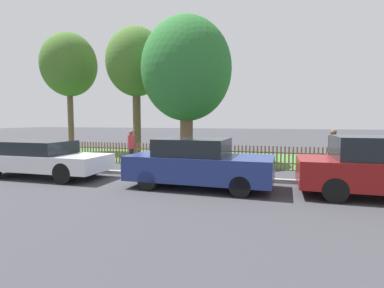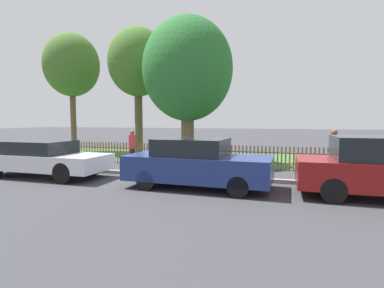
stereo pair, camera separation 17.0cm
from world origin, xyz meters
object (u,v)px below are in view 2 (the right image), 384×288
Objects in this scene: covered_motorcycle at (191,154)px; pedestrian_near_fence at (334,150)px; parked_car_red_compact at (384,168)px; tree_behind_motorcycle at (138,63)px; tree_mid_park at (188,70)px; pedestrian_by_lamp at (132,146)px; parked_car_black_saloon at (44,158)px; tree_nearest_kerb at (72,66)px; parked_car_navy_estate at (197,163)px.

covered_motorcycle is 1.11× the size of pedestrian_near_fence.
covered_motorcycle is at bearing 153.78° from parked_car_red_compact.
tree_mid_park is (3.53, -1.87, -0.84)m from tree_behind_motorcycle.
pedestrian_near_fence is (6.10, -2.09, -3.40)m from tree_mid_park.
tree_behind_motorcycle reaches higher than pedestrian_by_lamp.
pedestrian_by_lamp reaches higher than parked_car_black_saloon.
tree_nearest_kerb is at bearing 154.23° from parked_car_red_compact.
parked_car_black_saloon is 2.72× the size of pedestrian_near_fence.
parked_car_red_compact is 6.66m from covered_motorcycle.
parked_car_navy_estate is at bearing 0.06° from parked_car_black_saloon.
parked_car_red_compact reaches higher than pedestrian_by_lamp.
tree_mid_park reaches higher than parked_car_navy_estate.
tree_nearest_kerb is 15.38m from pedestrian_near_fence.
parked_car_red_compact is 0.63× the size of tree_mid_park.
covered_motorcycle is 7.53m from tree_behind_motorcycle.
covered_motorcycle is at bearing 22.23° from pedestrian_near_fence.
pedestrian_by_lamp is (-1.90, -1.97, -3.47)m from tree_mid_park.
parked_car_navy_estate is 4.84m from parked_car_red_compact.
pedestrian_near_fence is at bearing -22.40° from tree_behind_motorcycle.
tree_behind_motorcycle is at bearing -1.48° from pedestrian_near_fence.
parked_car_red_compact reaches higher than parked_car_black_saloon.
parked_car_red_compact is 2.57× the size of pedestrian_near_fence.
covered_motorcycle is 0.25× the size of tree_nearest_kerb.
parked_car_black_saloon is 8.40m from tree_behind_motorcycle.
pedestrian_by_lamp is (-2.74, 0.24, 0.27)m from covered_motorcycle.
parked_car_red_compact is at bearing -34.21° from tree_behind_motorcycle.
tree_mid_park is 4.42m from pedestrian_by_lamp.
tree_mid_park reaches higher than parked_car_red_compact.
parked_car_red_compact is at bearing 0.72° from parked_car_black_saloon.
tree_nearest_kerb is at bearing 145.74° from parked_car_navy_estate.
tree_mid_park is 4.10× the size of pedestrian_near_fence.
pedestrian_near_fence is 8.00m from pedestrian_by_lamp.
tree_nearest_kerb is at bearing 165.96° from tree_mid_park.
pedestrian_near_fence is at bearing 103.01° from parked_car_red_compact.
tree_nearest_kerb is 4.36× the size of pedestrian_near_fence.
tree_mid_park is 7.29m from pedestrian_near_fence.
pedestrian_near_fence is at bearing -16.18° from tree_nearest_kerb.
tree_nearest_kerb is 1.01× the size of tree_behind_motorcycle.
parked_car_navy_estate is at bearing 37.76° from pedestrian_by_lamp.
pedestrian_near_fence reaches higher than pedestrian_by_lamp.
tree_nearest_kerb reaches higher than pedestrian_by_lamp.
tree_behind_motorcycle reaches higher than parked_car_black_saloon.
tree_nearest_kerb is (-4.44, 7.22, 4.63)m from parked_car_black_saloon.
pedestrian_by_lamp is (1.62, -3.85, -4.31)m from tree_behind_motorcycle.
parked_car_black_saloon is 9.66m from tree_nearest_kerb.
tree_behind_motorcycle reaches higher than parked_car_red_compact.
parked_car_navy_estate is (5.58, -0.03, 0.06)m from parked_car_black_saloon.
tree_behind_motorcycle is (4.54, -0.14, -0.11)m from tree_nearest_kerb.
pedestrian_near_fence is (9.72, 3.11, 0.27)m from parked_car_black_saloon.
tree_mid_park is at bearing -27.99° from tree_behind_motorcycle.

